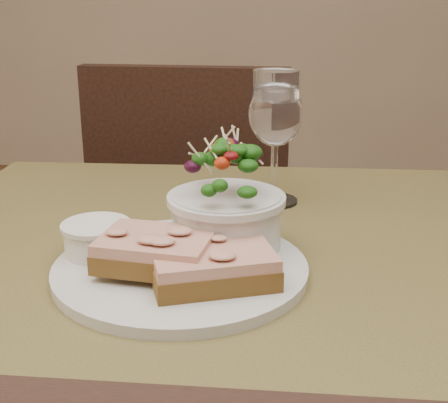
# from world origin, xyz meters

# --- Properties ---
(cafe_table) EXTENTS (0.80, 0.80, 0.75)m
(cafe_table) POSITION_xyz_m (0.00, 0.00, 0.65)
(cafe_table) COLOR #4F4422
(cafe_table) RESTS_ON ground
(chair_far) EXTENTS (0.44, 0.44, 0.90)m
(chair_far) POSITION_xyz_m (-0.11, 0.75, 0.29)
(chair_far) COLOR black
(chair_far) RESTS_ON ground
(dinner_plate) EXTENTS (0.28, 0.28, 0.01)m
(dinner_plate) POSITION_xyz_m (-0.04, -0.04, 0.76)
(dinner_plate) COLOR silver
(dinner_plate) RESTS_ON cafe_table
(sandwich_front) EXTENTS (0.14, 0.12, 0.03)m
(sandwich_front) POSITION_xyz_m (0.00, -0.07, 0.78)
(sandwich_front) COLOR #4C3114
(sandwich_front) RESTS_ON dinner_plate
(sandwich_back) EXTENTS (0.13, 0.10, 0.03)m
(sandwich_back) POSITION_xyz_m (-0.06, -0.06, 0.79)
(sandwich_back) COLOR #4C3114
(sandwich_back) RESTS_ON dinner_plate
(ramekin) EXTENTS (0.07, 0.07, 0.04)m
(ramekin) POSITION_xyz_m (-0.13, -0.02, 0.78)
(ramekin) COLOR silver
(ramekin) RESTS_ON dinner_plate
(salad_bowl) EXTENTS (0.13, 0.13, 0.13)m
(salad_bowl) POSITION_xyz_m (0.01, 0.02, 0.82)
(salad_bowl) COLOR silver
(salad_bowl) RESTS_ON dinner_plate
(garnish) EXTENTS (0.05, 0.04, 0.02)m
(garnish) POSITION_xyz_m (-0.11, 0.03, 0.77)
(garnish) COLOR #0D3309
(garnish) RESTS_ON dinner_plate
(wine_glass) EXTENTS (0.08, 0.08, 0.18)m
(wine_glass) POSITION_xyz_m (0.06, 0.21, 0.87)
(wine_glass) COLOR white
(wine_glass) RESTS_ON cafe_table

